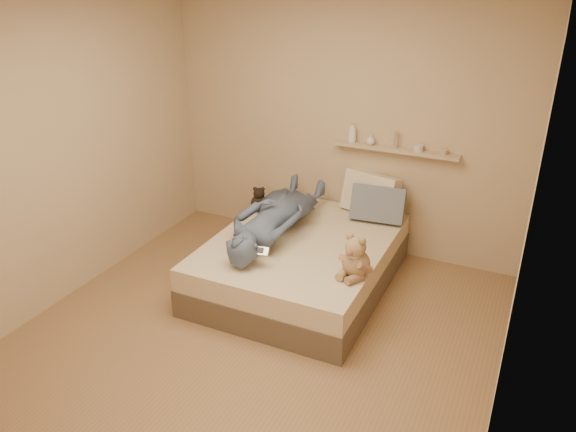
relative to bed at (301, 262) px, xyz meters
The scene contains 10 objects.
room 1.42m from the bed, 90.00° to the right, with size 3.80×3.80×3.80m.
bed is the anchor object (origin of this frame).
game_console 0.71m from the bed, 101.31° to the right, with size 0.18×0.10×0.06m.
teddy_bear 0.84m from the bed, 32.12° to the right, with size 0.29×0.30×0.37m.
dark_plush 0.82m from the bed, 148.05° to the left, with size 0.17×0.17×0.26m.
pillow_cream 1.00m from the bed, 66.26° to the left, with size 0.55×0.16×0.40m, color beige.
pillow_grey 0.93m from the bed, 54.84° to the left, with size 0.50×0.14×0.34m, color slate.
person 0.49m from the bed, behind, with size 0.57×1.55×0.37m, color #485671.
wall_shelf 1.38m from the bed, 58.82° to the left, with size 1.20×0.12×0.03m, color tan.
shelf_bottles 1.37m from the bed, 68.42° to the left, with size 0.95×0.12×0.20m.
Camera 1 is at (1.80, -3.15, 2.73)m, focal length 35.00 mm.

